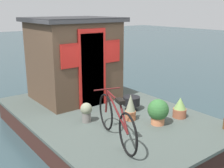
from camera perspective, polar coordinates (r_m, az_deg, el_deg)
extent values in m
plane|color=#2D4247|center=(6.30, -1.13, -10.19)|extent=(60.00, 60.00, 0.00)
cube|color=#424C47|center=(6.11, -1.15, -6.21)|extent=(4.95, 3.31, 0.06)
cube|color=#381E19|center=(6.21, -1.14, -8.36)|extent=(4.85, 3.25, 0.44)
cube|color=#4C3828|center=(6.96, -7.95, 4.79)|extent=(1.65, 1.87, 1.92)
cube|color=#28282B|center=(6.84, -8.27, 13.12)|extent=(1.85, 2.07, 0.10)
cube|color=#19334C|center=(6.27, -4.07, 2.73)|extent=(0.04, 0.60, 1.70)
cube|color=red|center=(6.26, -4.06, 3.17)|extent=(0.03, 0.72, 1.80)
cube|color=red|center=(6.52, 0.00, 6.83)|extent=(0.03, 0.44, 0.52)
cube|color=red|center=(5.91, -8.70, 5.76)|extent=(0.03, 0.44, 0.52)
torus|color=black|center=(5.19, -1.28, -5.81)|extent=(0.67, 0.23, 0.69)
torus|color=black|center=(4.32, 3.29, -10.37)|extent=(0.67, 0.23, 0.69)
cylinder|color=#4C1414|center=(4.63, 0.98, -5.57)|extent=(0.92, 0.31, 0.47)
cylinder|color=#4C1414|center=(4.70, 0.26, -2.59)|extent=(0.59, 0.21, 0.06)
cylinder|color=#4C1414|center=(4.37, 2.47, -7.10)|extent=(0.35, 0.14, 0.43)
cylinder|color=#4C1414|center=(5.08, -1.14, -3.65)|extent=(0.12, 0.07, 0.45)
cube|color=black|center=(4.43, 1.67, -3.56)|extent=(0.22, 0.15, 0.06)
cylinder|color=#4C1414|center=(4.96, -1.00, -1.06)|extent=(0.17, 0.49, 0.02)
cylinder|color=slate|center=(5.61, -5.31, -6.88)|extent=(0.18, 0.18, 0.20)
sphere|color=gray|center=(5.55, -5.35, -5.12)|extent=(0.24, 0.24, 0.24)
cylinder|color=#C6754C|center=(5.57, 9.46, -7.46)|extent=(0.27, 0.27, 0.16)
sphere|color=#2D602D|center=(5.49, 9.56, -5.28)|extent=(0.42, 0.42, 0.42)
cylinder|color=#B2603D|center=(5.70, 3.84, -6.51)|extent=(0.22, 0.22, 0.19)
cone|color=gray|center=(5.61, 3.89, -3.89)|extent=(0.20, 0.20, 0.36)
cylinder|color=#935138|center=(5.99, 13.82, -5.86)|extent=(0.28, 0.28, 0.19)
cone|color=#70934C|center=(5.92, 13.96, -3.88)|extent=(0.25, 0.25, 0.25)
cylinder|color=black|center=(6.21, 4.04, -3.51)|extent=(0.39, 0.39, 0.19)
cylinder|color=black|center=(6.26, 4.01, -4.85)|extent=(0.04, 0.04, 0.12)
cylinder|color=black|center=(6.28, 4.00, -5.26)|extent=(0.27, 0.27, 0.02)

